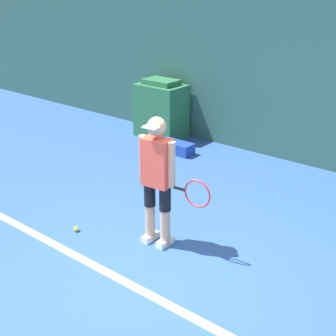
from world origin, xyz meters
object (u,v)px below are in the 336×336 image
object	(u,v)px
tennis_ball	(76,229)
equipment_bag	(176,147)
covered_chair	(161,110)
tennis_player	(158,177)

from	to	relation	value
tennis_ball	equipment_bag	bearing A→B (deg)	104.33
covered_chair	tennis_ball	bearing A→B (deg)	-66.28
covered_chair	equipment_bag	distance (m)	1.08
tennis_ball	covered_chair	world-z (taller)	covered_chair
tennis_ball	equipment_bag	world-z (taller)	equipment_bag
tennis_ball	covered_chair	size ratio (longest dim) A/B	0.06
covered_chair	equipment_bag	xyz separation A→B (m)	(0.80, -0.56, -0.45)
tennis_ball	covered_chair	xyz separation A→B (m)	(-1.58, 3.60, 0.52)
tennis_ball	tennis_player	bearing A→B (deg)	24.47
covered_chair	tennis_player	bearing A→B (deg)	-50.73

